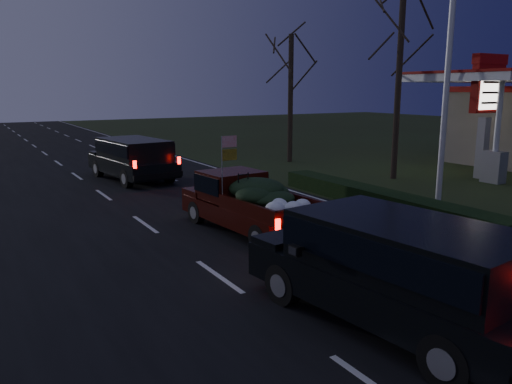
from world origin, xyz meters
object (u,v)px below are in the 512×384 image
gas_price_pylon (487,96)px  lead_suv (133,155)px  light_pole (450,44)px  rear_suv (400,262)px  pickup_truck (247,199)px

gas_price_pylon → lead_suv: 16.14m
light_pole → gas_price_pylon: light_pole is taller
light_pole → gas_price_pylon: (6.50, 2.99, -1.71)m
gas_price_pylon → rear_suv: 16.97m
light_pole → pickup_truck: size_ratio=1.88×
rear_suv → lead_suv: bearing=82.1°
gas_price_pylon → rear_suv: gas_price_pylon is taller
light_pole → lead_suv: light_pole is taller
lead_suv → rear_suv: rear_suv is taller
gas_price_pylon → pickup_truck: size_ratio=1.14×
light_pole → gas_price_pylon: bearing=24.7°
light_pole → gas_price_pylon: size_ratio=1.64×
light_pole → pickup_truck: (-7.14, 0.88, -4.55)m
light_pole → rear_suv: (-7.87, -5.65, -4.32)m
gas_price_pylon → pickup_truck: gas_price_pylon is taller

